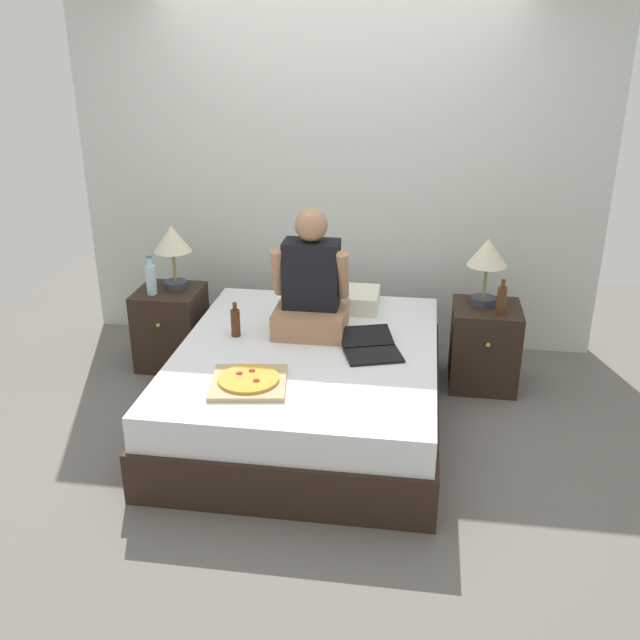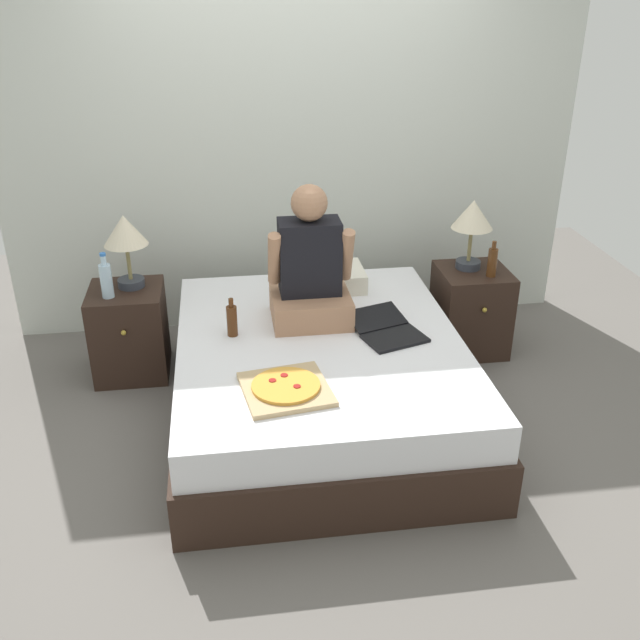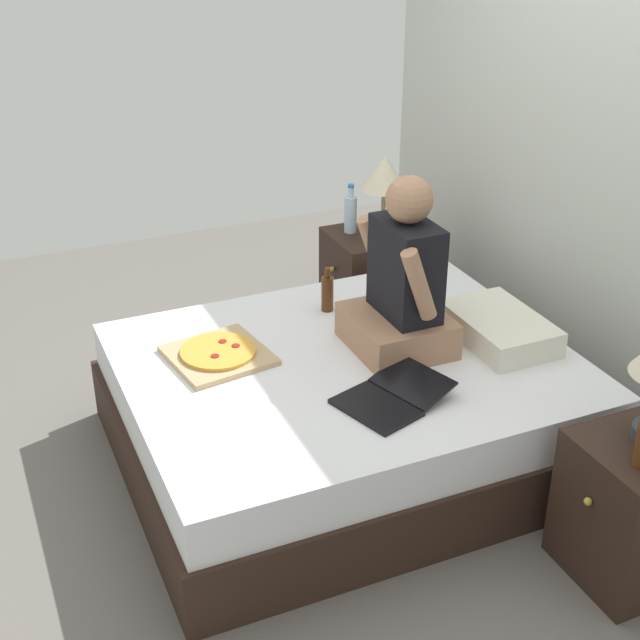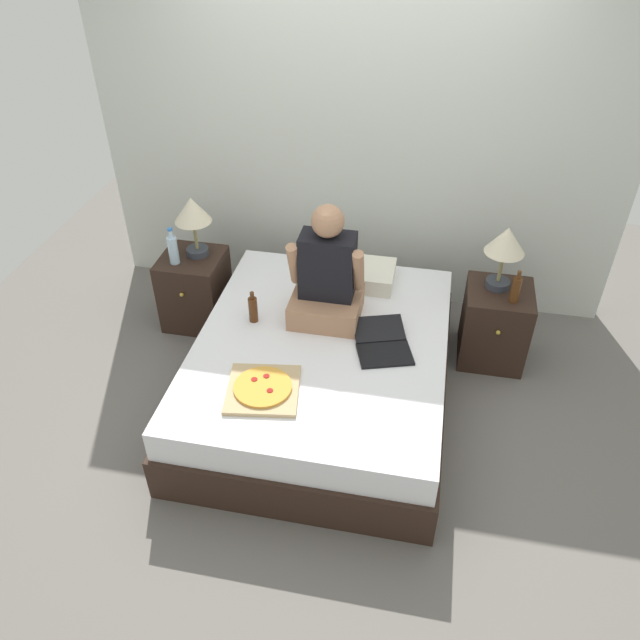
# 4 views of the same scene
# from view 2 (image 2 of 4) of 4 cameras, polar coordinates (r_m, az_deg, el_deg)

# --- Properties ---
(ground_plane) EXTENTS (5.83, 5.83, 0.00)m
(ground_plane) POSITION_cam_2_polar(r_m,az_deg,el_deg) (4.12, -0.01, -7.62)
(ground_plane) COLOR #66605B
(wall_back) EXTENTS (3.83, 0.12, 2.50)m
(wall_back) POSITION_cam_2_polar(r_m,az_deg,el_deg) (4.86, -2.29, 13.82)
(wall_back) COLOR silver
(wall_back) RESTS_ON ground
(bed) EXTENTS (1.58, 1.95, 0.49)m
(bed) POSITION_cam_2_polar(r_m,az_deg,el_deg) (3.99, -0.01, -4.72)
(bed) COLOR black
(bed) RESTS_ON ground
(nightstand_left) EXTENTS (0.44, 0.47, 0.56)m
(nightstand_left) POSITION_cam_2_polar(r_m,az_deg,el_deg) (4.56, -14.98, -0.91)
(nightstand_left) COLOR black
(nightstand_left) RESTS_ON ground
(lamp_on_left_nightstand) EXTENTS (0.26, 0.26, 0.45)m
(lamp_on_left_nightstand) POSITION_cam_2_polar(r_m,az_deg,el_deg) (4.37, -15.31, 6.54)
(lamp_on_left_nightstand) COLOR #333842
(lamp_on_left_nightstand) RESTS_ON nightstand_left
(water_bottle) EXTENTS (0.07, 0.07, 0.28)m
(water_bottle) POSITION_cam_2_polar(r_m,az_deg,el_deg) (4.33, -16.73, 3.12)
(water_bottle) COLOR silver
(water_bottle) RESTS_ON nightstand_left
(nightstand_right) EXTENTS (0.44, 0.47, 0.56)m
(nightstand_right) POSITION_cam_2_polar(r_m,az_deg,el_deg) (4.79, 11.95, 0.78)
(nightstand_right) COLOR black
(nightstand_right) RESTS_ON ground
(lamp_on_right_nightstand) EXTENTS (0.26, 0.26, 0.45)m
(lamp_on_right_nightstand) POSITION_cam_2_polar(r_m,az_deg,el_deg) (4.60, 12.09, 7.88)
(lamp_on_right_nightstand) COLOR #333842
(lamp_on_right_nightstand) RESTS_ON nightstand_right
(beer_bottle) EXTENTS (0.06, 0.06, 0.23)m
(beer_bottle) POSITION_cam_2_polar(r_m,az_deg,el_deg) (4.58, 13.62, 4.56)
(beer_bottle) COLOR #512D14
(beer_bottle) RESTS_ON nightstand_right
(pillow) EXTENTS (0.52, 0.34, 0.12)m
(pillow) POSITION_cam_2_polar(r_m,az_deg,el_deg) (4.47, 0.16, 3.36)
(pillow) COLOR silver
(pillow) RESTS_ON bed
(person_seated) EXTENTS (0.47, 0.40, 0.78)m
(person_seated) POSITION_cam_2_polar(r_m,az_deg,el_deg) (3.98, -0.80, 3.87)
(person_seated) COLOR #A37556
(person_seated) RESTS_ON bed
(laptop) EXTENTS (0.43, 0.49, 0.07)m
(laptop) POSITION_cam_2_polar(r_m,az_deg,el_deg) (3.92, 5.50, -0.90)
(laptop) COLOR black
(laptop) RESTS_ON bed
(pizza_box) EXTENTS (0.46, 0.46, 0.05)m
(pizza_box) POSITION_cam_2_polar(r_m,az_deg,el_deg) (3.40, -2.75, -5.46)
(pizza_box) COLOR tan
(pizza_box) RESTS_ON bed
(beer_bottle_on_bed) EXTENTS (0.06, 0.06, 0.22)m
(beer_bottle_on_bed) POSITION_cam_2_polar(r_m,az_deg,el_deg) (3.89, -7.05, -0.01)
(beer_bottle_on_bed) COLOR #4C2811
(beer_bottle_on_bed) RESTS_ON bed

